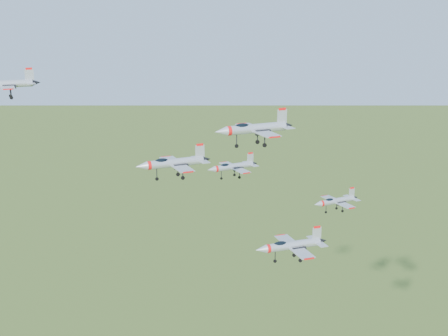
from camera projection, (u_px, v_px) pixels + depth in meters
jet_lead at (3, 84)px, 97.57m from camera, size 11.07×9.40×3.00m
jet_left_high at (173, 163)px, 97.61m from camera, size 12.41×10.49×3.35m
jet_right_high at (254, 128)px, 90.58m from camera, size 12.66×10.70×3.41m
jet_left_low at (232, 167)px, 116.43m from camera, size 10.75×8.99×2.88m
jet_right_low at (291, 245)px, 106.63m from camera, size 13.23×11.29×3.62m
jet_trail at (336, 201)px, 130.37m from camera, size 11.33×9.50×3.04m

